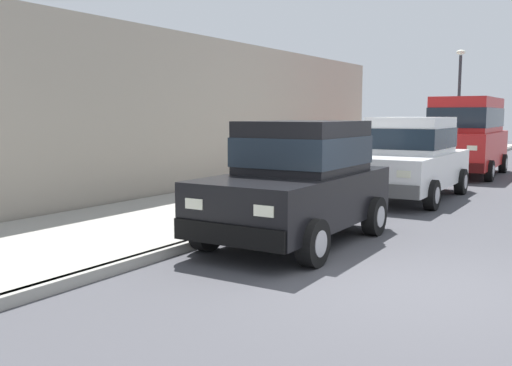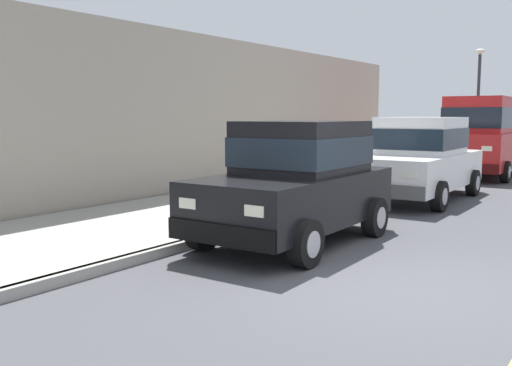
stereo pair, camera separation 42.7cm
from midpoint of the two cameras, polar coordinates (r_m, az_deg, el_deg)
The scene contains 9 objects.
ground_plane at distance 6.97m, azimuth 13.11°, elevation -9.77°, with size 80.00×80.00×0.00m, color #424247.
curb at distance 8.52m, azimuth -7.70°, elevation -6.10°, with size 0.16×64.00×0.14m, color gray.
sidewalk at distance 9.76m, azimuth -15.80°, elevation -4.63°, with size 3.60×64.00×0.14m, color #99968E.
car_black_hatchback at distance 8.78m, azimuth 2.94°, elevation 0.34°, with size 2.01×3.83×1.88m.
car_white_sedan at distance 13.78m, azimuth 14.42°, elevation 2.55°, with size 2.10×4.63×1.92m.
car_red_van at distance 19.64m, azimuth 19.92°, elevation 4.79°, with size 2.26×4.96×2.52m.
dog_white at distance 10.51m, azimuth -5.82°, elevation -1.61°, with size 0.63×0.50×0.49m.
street_lamp at distance 24.44m, azimuth 19.33°, elevation 8.69°, with size 0.36×0.36×4.42m.
building_facade at distance 14.89m, azimuth -5.97°, elevation 6.83°, with size 0.50×20.00×3.94m, color #9E9384.
Camera 1 is at (2.03, -6.43, 1.98)m, focal length 39.69 mm.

